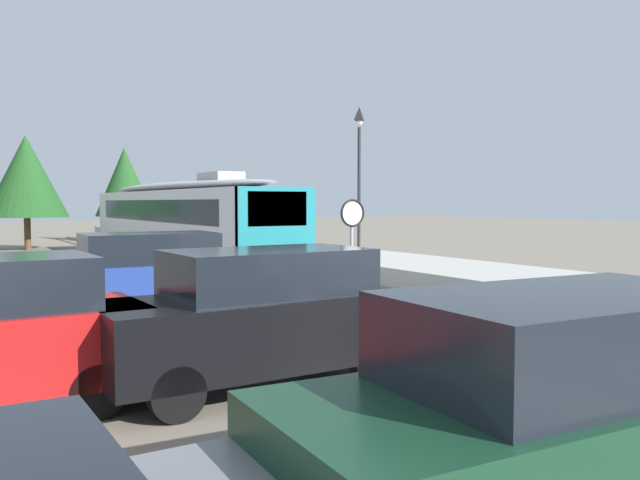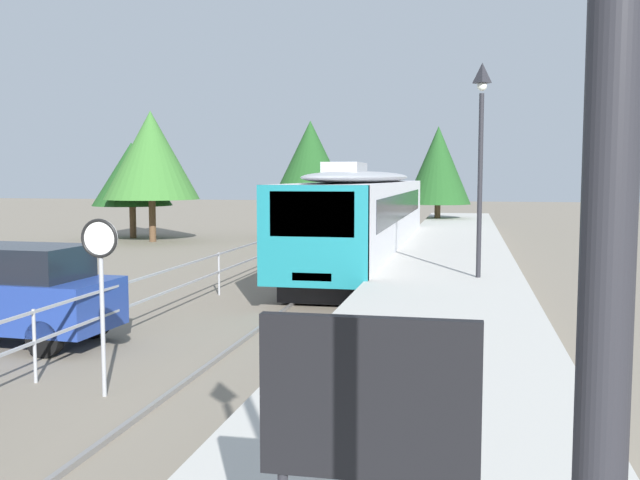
{
  "view_description": "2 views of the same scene",
  "coord_description": "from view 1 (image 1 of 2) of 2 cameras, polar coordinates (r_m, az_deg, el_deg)",
  "views": [
    {
      "loc": [
        -9.68,
        -0.25,
        2.73
      ],
      "look_at": [
        0.4,
        16.57,
        1.6
      ],
      "focal_mm": 36.71,
      "sensor_mm": 36.0,
      "label": 1
    },
    {
      "loc": [
        3.73,
        1.58,
        3.45
      ],
      "look_at": [
        0.0,
        19.57,
        1.8
      ],
      "focal_mm": 39.83,
      "sensor_mm": 36.0,
      "label": 2
    }
  ],
  "objects": [
    {
      "name": "commuter_train",
      "position": [
        29.92,
        -12.05,
        2.11
      ],
      "size": [
        2.82,
        19.19,
        3.74
      ],
      "color": "silver",
      "rests_on": "track_rails"
    },
    {
      "name": "speed_limit_sign",
      "position": [
        14.19,
        2.82,
        0.84
      ],
      "size": [
        0.61,
        0.1,
        2.81
      ],
      "color": "#9EA0A5",
      "rests_on": "ground"
    },
    {
      "name": "parked_suv_dark_green",
      "position": [
        5.55,
        20.11,
        -14.44
      ],
      "size": [
        4.69,
        2.13,
        2.04
      ],
      "color": "#143823",
      "rests_on": "ground"
    },
    {
      "name": "brick_utility_cabinet",
      "position": [
        9.15,
        23.86,
        -10.64
      ],
      "size": [
        1.21,
        0.99,
        1.13
      ],
      "color": "brown",
      "rests_on": "ground"
    },
    {
      "name": "parked_suv_blue",
      "position": [
        15.36,
        -15.16,
        -3.06
      ],
      "size": [
        4.69,
        2.12,
        2.04
      ],
      "color": "navy",
      "rests_on": "ground"
    },
    {
      "name": "station_platform",
      "position": [
        25.83,
        -0.76,
        -1.76
      ],
      "size": [
        3.9,
        60.0,
        0.9
      ],
      "primitive_type": "cube",
      "color": "#B7B5AD",
      "rests_on": "ground"
    },
    {
      "name": "tree_distant_left",
      "position": [
        47.12,
        -16.66,
        4.85
      ],
      "size": [
        3.96,
        3.96,
        6.48
      ],
      "color": "brown",
      "rests_on": "ground"
    },
    {
      "name": "carpark_fence",
      "position": [
        13.93,
        -3.4,
        -4.23
      ],
      "size": [
        0.06,
        36.06,
        1.25
      ],
      "color": "#9EA0A5",
      "rests_on": "ground"
    },
    {
      "name": "tree_behind_station_far",
      "position": [
        40.91,
        -24.25,
        5.08
      ],
      "size": [
        4.56,
        4.56,
        6.54
      ],
      "color": "brown",
      "rests_on": "ground"
    },
    {
      "name": "track_rails",
      "position": [
        24.41,
        -7.38,
        -3.07
      ],
      "size": [
        3.2,
        60.0,
        0.14
      ],
      "color": "slate",
      "rests_on": "ground"
    },
    {
      "name": "parked_suv_black",
      "position": [
        9.72,
        -5.34,
        -6.61
      ],
      "size": [
        4.64,
        2.0,
        2.04
      ],
      "color": "black",
      "rests_on": "ground"
    },
    {
      "name": "platform_lamp_mid_platform",
      "position": [
        24.4,
        3.43,
        7.74
      ],
      "size": [
        0.34,
        0.34,
        5.35
      ],
      "color": "#232328",
      "rests_on": "station_platform"
    },
    {
      "name": "ground_plane",
      "position": [
        23.39,
        -14.15,
        -3.5
      ],
      "size": [
        160.0,
        160.0,
        0.0
      ],
      "primitive_type": "plane",
      "color": "slate"
    }
  ]
}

